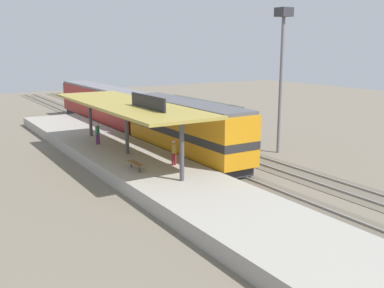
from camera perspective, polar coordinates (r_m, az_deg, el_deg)
name	(u,v)px	position (r m, az deg, el deg)	size (l,w,h in m)	color
ground_plane	(202,154)	(36.82, 1.25, -1.32)	(120.00, 120.00, 0.00)	#706656
track_near	(181,157)	(35.80, -1.44, -1.67)	(3.20, 110.00, 0.16)	#5F5649
track_far	(227,150)	(38.26, 4.52, -0.78)	(3.20, 110.00, 0.16)	#5F5649
platform	(128,159)	(33.68, -8.21, -1.97)	(6.00, 44.00, 0.90)	#9E998E
station_canopy	(127,105)	(32.83, -8.37, 4.92)	(5.20, 18.00, 4.70)	#47474C
platform_bench	(135,163)	(28.97, -7.26, -2.49)	(0.44, 1.70, 0.50)	#333338
locomotive	(185,129)	(34.67, -0.84, 1.89)	(2.93, 14.43, 4.44)	#28282D
passenger_carriage_single	(102,105)	(50.79, -11.38, 4.91)	(2.90, 20.00, 4.24)	#28282D
freight_car	(194,119)	(42.23, 0.26, 3.19)	(2.80, 12.00, 3.54)	#28282D
light_mast	(282,50)	(37.11, 11.47, 11.64)	(1.10, 1.10, 11.70)	slate
person_waiting	(97,133)	(36.99, -11.99, 1.41)	(0.34, 0.34, 1.71)	#663375
person_walking	(174,151)	(29.84, -2.33, -0.94)	(0.34, 0.34, 1.71)	maroon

